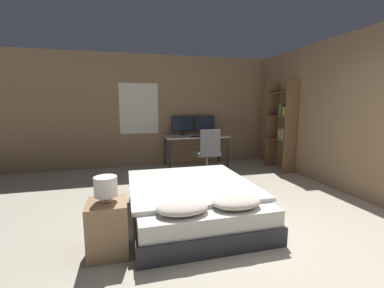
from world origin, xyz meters
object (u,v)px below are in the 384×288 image
at_px(computer_mouse, 211,136).
at_px(office_chair, 208,156).
at_px(bedside_lamp, 106,187).
at_px(keyboard, 199,137).
at_px(monitor_right, 204,124).
at_px(bookshelf, 283,122).
at_px(monitor_left, 182,125).
at_px(bed, 192,201).
at_px(desk, 196,139).
at_px(nightstand, 108,228).

relative_size(computer_mouse, office_chair, 0.07).
xyz_separation_m(bedside_lamp, keyboard, (1.89, 3.16, 0.05)).
xyz_separation_m(monitor_right, keyboard, (-0.29, -0.49, -0.25)).
xyz_separation_m(computer_mouse, bookshelf, (1.51, -0.64, 0.33)).
bearing_deg(office_chair, monitor_left, 107.19).
height_order(bed, bookshelf, bookshelf).
height_order(desk, bookshelf, bookshelf).
bearing_deg(nightstand, bed, 30.11).
bearing_deg(keyboard, monitor_right, 59.53).
distance_m(desk, keyboard, 0.26).
height_order(monitor_left, monitor_right, same).
bearing_deg(desk, bed, -106.66).
distance_m(bed, monitor_left, 3.19).
xyz_separation_m(monitor_left, monitor_right, (0.58, 0.00, 0.00)).
bearing_deg(bed, bookshelf, 35.86).
relative_size(bedside_lamp, bookshelf, 0.13).
height_order(desk, monitor_right, monitor_right).
bearing_deg(bedside_lamp, monitor_right, 59.16).
distance_m(desk, computer_mouse, 0.39).
distance_m(keyboard, bookshelf, 1.94).
distance_m(desk, monitor_right, 0.51).
xyz_separation_m(bed, office_chair, (0.87, 1.99, 0.18)).
height_order(monitor_right, bookshelf, bookshelf).
xyz_separation_m(bed, nightstand, (-1.05, -0.61, 0.05)).
height_order(bedside_lamp, keyboard, bedside_lamp).
height_order(office_chair, bookshelf, bookshelf).
distance_m(computer_mouse, bookshelf, 1.68).
height_order(monitor_left, bookshelf, bookshelf).
relative_size(nightstand, monitor_right, 1.03).
bearing_deg(monitor_left, bookshelf, -28.47).
bearing_deg(office_chair, bed, -113.67).
relative_size(nightstand, desk, 0.36).
relative_size(bedside_lamp, keyboard, 0.66).
bearing_deg(monitor_right, keyboard, -120.47).
xyz_separation_m(monitor_right, bookshelf, (1.51, -1.13, 0.09)).
relative_size(nightstand, keyboard, 1.41).
height_order(nightstand, bedside_lamp, bedside_lamp).
distance_m(bed, desk, 2.95).
relative_size(bed, monitor_right, 3.72).
bearing_deg(keyboard, bedside_lamp, -120.90).
height_order(bed, nightstand, nightstand).
distance_m(bed, bookshelf, 3.37).
distance_m(bed, computer_mouse, 2.84).
distance_m(nightstand, keyboard, 3.71).
height_order(bedside_lamp, computer_mouse, bedside_lamp).
relative_size(desk, monitor_right, 2.85).
relative_size(monitor_left, keyboard, 1.36).
relative_size(monitor_right, office_chair, 0.54).
bearing_deg(monitor_left, nightstand, -113.67).
xyz_separation_m(bedside_lamp, office_chair, (1.93, 2.60, -0.30)).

